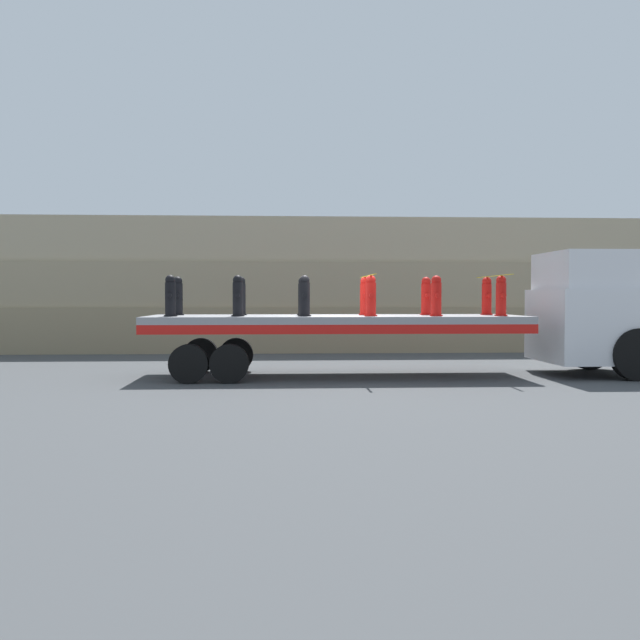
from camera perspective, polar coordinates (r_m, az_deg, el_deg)
The scene contains 18 objects.
ground_plane at distance 16.39m, azimuth 1.27°, elevation -4.53°, with size 120.00×120.00×0.00m, color #3F4244.
rock_cliff at distance 24.60m, azimuth -0.22°, elevation 2.79°, with size 60.00×3.30×4.45m.
truck_cab at distance 17.84m, azimuth 21.22°, elevation 0.49°, with size 2.42×2.69×2.86m.
flatbed_trailer at distance 16.28m, azimuth -0.47°, elevation -0.54°, with size 8.53×2.63×1.40m.
fire_hydrant_black_near_0 at distance 15.87m, azimuth -11.88°, elevation 1.87°, with size 0.29×0.46×0.90m.
fire_hydrant_black_far_0 at distance 16.97m, azimuth -11.31°, elevation 1.87°, with size 0.29×0.46×0.90m.
fire_hydrant_black_near_1 at distance 15.72m, azimuth -6.59°, elevation 1.90°, with size 0.29×0.46×0.90m.
fire_hydrant_black_far_1 at distance 16.83m, azimuth -6.36°, elevation 1.90°, with size 0.29×0.46×0.90m.
fire_hydrant_black_near_2 at distance 15.70m, azimuth -1.24°, elevation 1.91°, with size 0.29×0.46×0.90m.
fire_hydrant_black_far_2 at distance 16.81m, azimuth -1.36°, elevation 1.91°, with size 0.29×0.46×0.90m.
fire_hydrant_red_near_3 at distance 15.81m, azimuth 4.08°, elevation 1.91°, with size 0.29×0.46×0.90m.
fire_hydrant_red_far_3 at distance 16.92m, azimuth 3.61°, elevation 1.90°, with size 0.29×0.46×0.90m.
fire_hydrant_red_near_4 at distance 16.07m, azimuth 9.28°, elevation 1.89°, with size 0.29×0.46×0.90m.
fire_hydrant_red_far_4 at distance 17.15m, azimuth 8.48°, elevation 1.89°, with size 0.29×0.46×0.90m.
fire_hydrant_red_near_5 at distance 16.44m, azimuth 14.28°, elevation 1.85°, with size 0.29×0.46×0.90m.
fire_hydrant_red_far_5 at distance 17.51m, azimuth 13.19°, elevation 1.86°, with size 0.29×0.46×0.90m.
cargo_strap_rear at distance 16.37m, azimuth 3.84°, elevation 3.55°, with size 0.05×2.73×0.01m.
cargo_strap_middle at distance 16.98m, azimuth 13.73°, elevation 3.44°, with size 0.05×2.73×0.01m.
Camera 1 is at (-1.26, -16.24, 1.81)m, focal length 40.00 mm.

